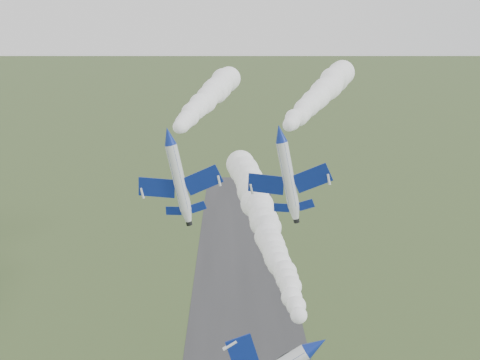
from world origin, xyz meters
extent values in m
cylinder|color=silver|center=(5.12, -4.74, 31.11)|extent=(3.37, 8.80, 2.09)
cone|color=silver|center=(4.33, 0.41, 31.11)|extent=(2.35, 2.13, 2.09)
cylinder|color=black|center=(4.18, 1.42, 31.11)|extent=(1.14, 0.77, 1.06)
ellipsoid|color=black|center=(5.95, -6.84, 31.40)|extent=(1.83, 3.12, 1.40)
cube|color=navy|center=(3.34, -4.18, 33.68)|extent=(2.83, 2.80, 4.13)
cube|color=navy|center=(3.66, -0.62, 32.52)|extent=(1.27, 1.28, 1.82)
cube|color=navy|center=(5.28, -0.37, 29.70)|extent=(1.27, 1.28, 1.82)
cube|color=navy|center=(5.64, -0.56, 31.78)|extent=(2.23, 1.92, 1.24)
cylinder|color=silver|center=(-10.47, 15.73, 47.20)|extent=(2.80, 8.63, 1.78)
cone|color=navy|center=(-11.13, 10.42, 47.20)|extent=(2.04, 2.42, 1.78)
cone|color=silver|center=(-9.84, 20.83, 47.20)|extent=(1.99, 2.02, 1.78)
cylinder|color=black|center=(-9.72, 21.84, 47.20)|extent=(0.97, 0.71, 0.90)
ellipsoid|color=black|center=(-10.85, 13.58, 47.75)|extent=(1.53, 3.03, 1.19)
cube|color=navy|center=(-13.29, 16.89, 46.46)|extent=(4.84, 2.97, 1.04)
cube|color=navy|center=(-7.40, 16.16, 47.63)|extent=(4.84, 2.97, 1.04)
cube|color=navy|center=(-11.53, 20.13, 46.88)|extent=(2.12, 1.35, 0.49)
cube|color=navy|center=(-8.38, 19.74, 47.51)|extent=(2.12, 1.35, 0.49)
cube|color=navy|center=(-10.23, 19.72, 48.48)|extent=(0.74, 1.67, 2.20)
cylinder|color=silver|center=(3.19, 15.26, 47.56)|extent=(4.06, 8.49, 1.76)
cone|color=navy|center=(1.69, 10.22, 47.56)|extent=(2.31, 2.59, 1.76)
cone|color=silver|center=(4.62, 20.11, 47.56)|extent=(2.20, 2.21, 1.76)
cylinder|color=black|center=(4.91, 21.06, 47.56)|extent=(1.03, 0.82, 0.89)
ellipsoid|color=black|center=(2.47, 13.24, 48.10)|extent=(1.94, 3.07, 1.18)
cube|color=navy|center=(0.65, 16.84, 46.80)|extent=(4.99, 3.56, 1.08)
cube|color=navy|center=(6.23, 15.19, 48.03)|extent=(4.99, 3.56, 1.08)
cube|color=navy|center=(2.88, 19.70, 47.23)|extent=(2.19, 1.60, 0.51)
cube|color=navy|center=(5.86, 18.82, 47.89)|extent=(2.19, 1.60, 0.51)
cube|color=navy|center=(4.05, 19.10, 48.82)|extent=(1.00, 1.68, 2.16)
camera|label=1|loc=(-2.95, -48.83, 60.64)|focal=40.00mm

